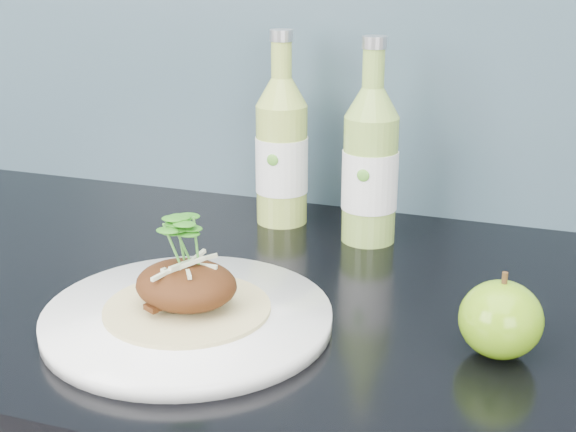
% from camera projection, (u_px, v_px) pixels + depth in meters
% --- Properties ---
extents(dinner_plate, '(0.31, 0.31, 0.02)m').
position_uv_depth(dinner_plate, '(188.00, 318.00, 0.76)').
color(dinner_plate, white).
rests_on(dinner_plate, kitchen_counter).
extents(pork_taco, '(0.16, 0.16, 0.10)m').
position_uv_depth(pork_taco, '(186.00, 282.00, 0.75)').
color(pork_taco, tan).
rests_on(pork_taco, dinner_plate).
extents(green_apple, '(0.08, 0.08, 0.08)m').
position_uv_depth(green_apple, '(501.00, 319.00, 0.70)').
color(green_apple, '#549810').
rests_on(green_apple, kitchen_counter).
extents(cider_bottle_left, '(0.08, 0.08, 0.25)m').
position_uv_depth(cider_bottle_left, '(282.00, 152.00, 1.01)').
color(cider_bottle_left, '#A4BC4E').
rests_on(cider_bottle_left, kitchen_counter).
extents(cider_bottle_right, '(0.09, 0.09, 0.25)m').
position_uv_depth(cider_bottle_right, '(370.00, 166.00, 0.95)').
color(cider_bottle_right, '#8CB24A').
rests_on(cider_bottle_right, kitchen_counter).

